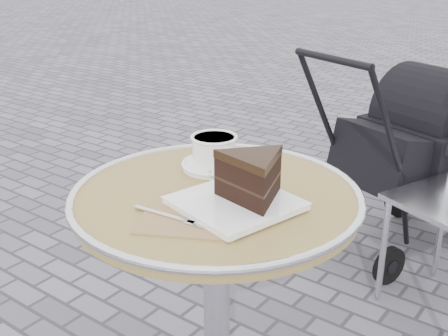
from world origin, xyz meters
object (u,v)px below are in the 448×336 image
Objects in this scene: cake_plate_set at (248,183)px; baby_stroller at (414,159)px; cafe_table at (216,252)px; cappuccino_set at (215,154)px.

baby_stroller reaches higher than cake_plate_set.
baby_stroller is (-0.05, 1.38, -0.37)m from cake_plate_set.
cake_plate_set is 1.43m from baby_stroller.
cafe_table is at bearing -176.14° from cake_plate_set.
cappuccino_set is 0.20× the size of baby_stroller.
cappuccino_set is 1.29m from baby_stroller.
cake_plate_set is at bearing -13.02° from cappuccino_set.
cake_plate_set reaches higher than cappuccino_set.
baby_stroller reaches higher than cappuccino_set.
cafe_table is 1.37m from baby_stroller.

